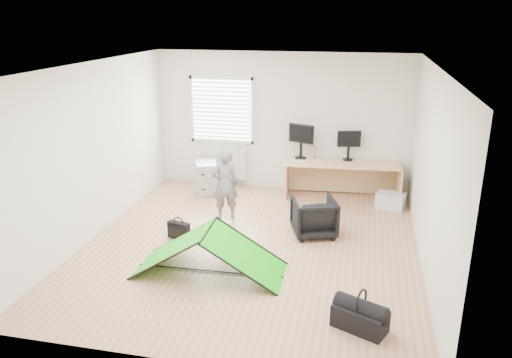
% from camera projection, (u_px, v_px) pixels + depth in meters
% --- Properties ---
extents(ground, '(5.50, 5.50, 0.00)m').
position_uv_depth(ground, '(250.00, 246.00, 7.63)').
color(ground, tan).
rests_on(ground, ground).
extents(back_wall, '(5.00, 0.02, 2.70)m').
position_uv_depth(back_wall, '(282.00, 122.00, 9.74)').
color(back_wall, silver).
rests_on(back_wall, ground).
extents(window, '(1.20, 0.06, 1.20)m').
position_uv_depth(window, '(222.00, 110.00, 9.89)').
color(window, silver).
rests_on(window, back_wall).
extents(radiator, '(1.00, 0.12, 0.60)m').
position_uv_depth(radiator, '(222.00, 164.00, 10.20)').
color(radiator, silver).
rests_on(radiator, back_wall).
extents(desk, '(2.17, 0.84, 0.72)m').
position_uv_depth(desk, '(342.00, 181.00, 9.45)').
color(desk, tan).
rests_on(desk, ground).
extents(filing_cabinet, '(0.57, 0.64, 0.62)m').
position_uv_depth(filing_cabinet, '(206.00, 177.00, 9.80)').
color(filing_cabinet, '#ABAEB1').
rests_on(filing_cabinet, ground).
extents(monitor_left, '(0.52, 0.29, 0.49)m').
position_uv_depth(monitor_left, '(301.00, 146.00, 9.51)').
color(monitor_left, black).
rests_on(monitor_left, desk).
extents(monitor_right, '(0.45, 0.20, 0.42)m').
position_uv_depth(monitor_right, '(348.00, 149.00, 9.41)').
color(monitor_right, black).
rests_on(monitor_right, desk).
extents(keyboard, '(0.45, 0.22, 0.02)m').
position_uv_depth(keyboard, '(297.00, 161.00, 9.38)').
color(keyboard, beige).
rests_on(keyboard, desk).
extents(thermos, '(0.10, 0.10, 0.28)m').
position_uv_depth(thermos, '(313.00, 152.00, 9.53)').
color(thermos, '#BB6885').
rests_on(thermos, desk).
extents(office_chair, '(0.84, 0.85, 0.61)m').
position_uv_depth(office_chair, '(314.00, 217.00, 7.93)').
color(office_chair, black).
rests_on(office_chair, ground).
extents(person, '(0.53, 0.46, 1.24)m').
position_uv_depth(person, '(225.00, 184.00, 8.46)').
color(person, slate).
rests_on(person, ground).
extents(kite, '(2.07, 0.97, 0.63)m').
position_uv_depth(kite, '(209.00, 251.00, 6.77)').
color(kite, '#18B811').
rests_on(kite, ground).
extents(storage_crate, '(0.57, 0.47, 0.28)m').
position_uv_depth(storage_crate, '(391.00, 200.00, 9.08)').
color(storage_crate, silver).
rests_on(storage_crate, ground).
extents(tote_bag, '(0.31, 0.18, 0.35)m').
position_uv_depth(tote_bag, '(226.00, 177.00, 10.24)').
color(tote_bag, '#1D8672').
rests_on(tote_bag, ground).
extents(laptop_bag, '(0.38, 0.19, 0.27)m').
position_uv_depth(laptop_bag, '(179.00, 230.00, 7.85)').
color(laptop_bag, black).
rests_on(laptop_bag, ground).
extents(white_box, '(0.10, 0.10, 0.10)m').
position_uv_depth(white_box, '(173.00, 234.00, 7.93)').
color(white_box, silver).
rests_on(white_box, ground).
extents(duffel_bag, '(0.67, 0.52, 0.26)m').
position_uv_depth(duffel_bag, '(360.00, 319.00, 5.60)').
color(duffel_bag, black).
rests_on(duffel_bag, ground).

